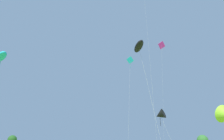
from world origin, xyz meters
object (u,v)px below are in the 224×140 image
Objects in this scene: kite_magenta_diamond at (162,47)px; kite_black_delta at (160,115)px; kite_cyan_diamond at (130,63)px; kite_black_parafoil at (139,47)px; tree_distant_right at (12,140)px; kite_cyan_parafoil at (1,57)px.

kite_magenta_diamond is 31.57m from kite_black_delta.
kite_black_delta is (1.91, -8.55, -10.82)m from kite_cyan_diamond.
kite_cyan_diamond is 13.92m from kite_black_delta.
tree_distant_right is (-26.82, 57.70, -9.06)m from kite_black_parafoil.
kite_black_delta is (-10.16, -21.23, -21.04)m from kite_magenta_diamond.
kite_black_delta is (4.77, 6.95, -6.98)m from kite_black_parafoil.
kite_cyan_diamond is at bearing 79.53° from kite_black_parafoil.
kite_black_parafoil is 64.27m from tree_distant_right.
kite_cyan_parafoil is (-32.67, -20.04, -13.22)m from kite_magenta_diamond.
kite_cyan_diamond reaches higher than kite_black_parafoil.
kite_cyan_parafoil is (-20.60, -7.36, -3.00)m from kite_cyan_diamond.
kite_magenta_diamond is 4.02× the size of kite_black_delta.
kite_black_parafoil is at bearing -100.47° from kite_cyan_diamond.
kite_black_parafoil is at bearing -65.07° from tree_distant_right.
kite_magenta_diamond is at bearing -35.25° from tree_distant_right.
kite_cyan_parafoil is at bearing 176.97° from kite_black_delta.
kite_magenta_diamond is 56.12m from tree_distant_right.
kite_magenta_diamond is at bearing 62.08° from kite_black_parafoil.
kite_magenta_diamond reaches higher than kite_cyan_diamond.
kite_black_parafoil is 0.75× the size of kite_cyan_diamond.
kite_magenta_diamond is 2.08× the size of kite_black_parafoil.
tree_distant_right is (-41.75, 29.51, -23.12)m from kite_magenta_diamond.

